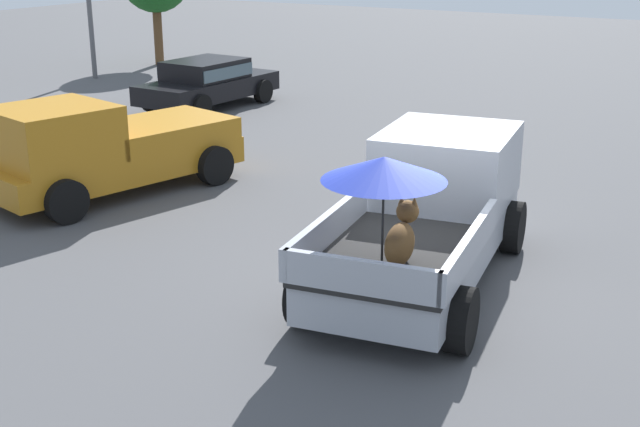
% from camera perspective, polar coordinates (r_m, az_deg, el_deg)
% --- Properties ---
extents(ground_plane, '(80.00, 80.00, 0.00)m').
position_cam_1_polar(ground_plane, '(11.93, 6.67, -4.73)').
color(ground_plane, '#4C4C4F').
extents(pickup_truck_main, '(5.27, 2.84, 2.27)m').
position_cam_1_polar(pickup_truck_main, '(11.92, 7.34, 0.30)').
color(pickup_truck_main, black).
rests_on(pickup_truck_main, ground).
extents(pickup_truck_far, '(5.09, 3.04, 1.80)m').
position_cam_1_polar(pickup_truck_far, '(16.12, -14.33, 4.27)').
color(pickup_truck_far, black).
rests_on(pickup_truck_far, ground).
extents(parked_sedan_near, '(4.38, 2.14, 1.33)m').
position_cam_1_polar(parked_sedan_near, '(23.87, -7.61, 8.86)').
color(parked_sedan_near, black).
rests_on(parked_sedan_near, ground).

